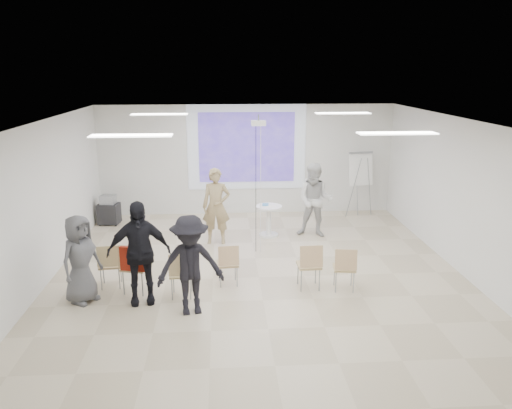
{
  "coord_description": "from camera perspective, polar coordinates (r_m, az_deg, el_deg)",
  "views": [
    {
      "loc": [
        -0.67,
        -8.95,
        3.93
      ],
      "look_at": [
        0.0,
        0.8,
        1.25
      ],
      "focal_mm": 35.0,
      "sensor_mm": 36.0,
      "label": 1
    }
  ],
  "objects": [
    {
      "name": "floor",
      "position": [
        9.82,
        0.32,
        -8.58
      ],
      "size": [
        8.0,
        9.0,
        0.1
      ],
      "primitive_type": "cube",
      "color": "beige",
      "rests_on": "ground"
    },
    {
      "name": "ceiling",
      "position": [
        9.02,
        0.35,
        9.73
      ],
      "size": [
        8.0,
        9.0,
        0.1
      ],
      "primitive_type": "cube",
      "color": "white",
      "rests_on": "wall_back"
    },
    {
      "name": "wall_back",
      "position": [
        13.73,
        -1.07,
        5.14
      ],
      "size": [
        8.0,
        0.1,
        3.0
      ],
      "primitive_type": "cube",
      "color": "silver",
      "rests_on": "floor"
    },
    {
      "name": "wall_left",
      "position": [
        9.87,
        -23.82,
        -0.25
      ],
      "size": [
        0.1,
        9.0,
        3.0
      ],
      "primitive_type": "cube",
      "color": "silver",
      "rests_on": "floor"
    },
    {
      "name": "wall_right",
      "position": [
        10.4,
        23.18,
        0.57
      ],
      "size": [
        0.1,
        9.0,
        3.0
      ],
      "primitive_type": "cube",
      "color": "silver",
      "rests_on": "floor"
    },
    {
      "name": "projection_halo",
      "position": [
        13.61,
        -1.07,
        6.54
      ],
      "size": [
        3.2,
        0.01,
        2.3
      ],
      "primitive_type": "cube",
      "color": "silver",
      "rests_on": "wall_back"
    },
    {
      "name": "projection_image",
      "position": [
        13.6,
        -1.06,
        6.53
      ],
      "size": [
        2.6,
        0.01,
        1.9
      ],
      "primitive_type": "cube",
      "color": "#4531A8",
      "rests_on": "wall_back"
    },
    {
      "name": "pedestal_table",
      "position": [
        11.99,
        1.46,
        -1.64
      ],
      "size": [
        0.7,
        0.7,
        0.78
      ],
      "rotation": [
        0.0,
        0.0,
        -0.12
      ],
      "color": "white",
      "rests_on": "floor"
    },
    {
      "name": "player_left",
      "position": [
        11.39,
        -4.58,
        0.36
      ],
      "size": [
        0.76,
        0.54,
        1.99
      ],
      "primitive_type": "imported",
      "rotation": [
        0.0,
        0.0,
        -0.06
      ],
      "color": "tan",
      "rests_on": "floor"
    },
    {
      "name": "player_right",
      "position": [
        11.92,
        6.8,
        0.93
      ],
      "size": [
        1.14,
        1.02,
        1.97
      ],
      "primitive_type": "imported",
      "rotation": [
        0.0,
        0.0,
        -0.32
      ],
      "color": "silver",
      "rests_on": "floor"
    },
    {
      "name": "controller_left",
      "position": [
        11.56,
        -3.71,
        2.22
      ],
      "size": [
        0.05,
        0.12,
        0.04
      ],
      "primitive_type": "cube",
      "rotation": [
        0.0,
        0.0,
        -0.06
      ],
      "color": "white",
      "rests_on": "player_left"
    },
    {
      "name": "controller_right",
      "position": [
        12.04,
        5.79,
        2.8
      ],
      "size": [
        0.08,
        0.13,
        0.04
      ],
      "primitive_type": "cube",
      "rotation": [
        0.0,
        0.0,
        -0.32
      ],
      "color": "white",
      "rests_on": "player_right"
    },
    {
      "name": "chair_far_left",
      "position": [
        9.55,
        -16.39,
        -6.36
      ],
      "size": [
        0.44,
        0.47,
        0.85
      ],
      "rotation": [
        0.0,
        0.0,
        0.1
      ],
      "color": "tan",
      "rests_on": "floor"
    },
    {
      "name": "chair_left_mid",
      "position": [
        9.19,
        -13.77,
        -6.66
      ],
      "size": [
        0.54,
        0.57,
        0.94
      ],
      "rotation": [
        0.0,
        0.0,
        -0.24
      ],
      "color": "tan",
      "rests_on": "floor"
    },
    {
      "name": "chair_left_inner",
      "position": [
        8.88,
        -8.57,
        -7.56
      ],
      "size": [
        0.4,
        0.43,
        0.85
      ],
      "rotation": [
        0.0,
        0.0,
        0.0
      ],
      "color": "tan",
      "rests_on": "floor"
    },
    {
      "name": "chair_center",
      "position": [
        9.29,
        -3.2,
        -6.5
      ],
      "size": [
        0.41,
        0.44,
        0.81
      ],
      "rotation": [
        0.0,
        0.0,
        0.08
      ],
      "color": "tan",
      "rests_on": "floor"
    },
    {
      "name": "chair_right_inner",
      "position": [
        9.15,
        6.17,
        -6.63
      ],
      "size": [
        0.43,
        0.46,
        0.89
      ],
      "rotation": [
        0.0,
        0.0,
        0.03
      ],
      "color": "tan",
      "rests_on": "floor"
    },
    {
      "name": "chair_right_far",
      "position": [
        9.19,
        10.13,
        -6.87
      ],
      "size": [
        0.44,
        0.47,
        0.84
      ],
      "rotation": [
        0.0,
        0.0,
        -0.13
      ],
      "color": "tan",
      "rests_on": "floor"
    },
    {
      "name": "red_jacket",
      "position": [
        9.0,
        -13.86,
        -6.03
      ],
      "size": [
        0.47,
        0.21,
        0.43
      ],
      "primitive_type": "cube",
      "rotation": [
        0.0,
        0.0,
        -0.24
      ],
      "color": "#B42816",
      "rests_on": "chair_left_mid"
    },
    {
      "name": "laptop",
      "position": [
        8.98,
        -8.52,
        -7.6
      ],
      "size": [
        0.31,
        0.23,
        0.02
      ],
      "primitive_type": "imported",
      "rotation": [
        0.0,
        0.0,
        3.15
      ],
      "color": "black",
      "rests_on": "chair_left_inner"
    },
    {
      "name": "audience_left",
      "position": [
        8.68,
        -13.3,
        -4.55
      ],
      "size": [
        1.3,
        0.89,
        2.08
      ],
      "primitive_type": "imported",
      "rotation": [
        0.0,
        0.0,
        0.15
      ],
      "color": "black",
      "rests_on": "floor"
    },
    {
      "name": "audience_mid",
      "position": [
        8.17,
        -7.55,
        -6.17
      ],
      "size": [
        1.33,
        0.87,
        1.91
      ],
      "primitive_type": "imported",
      "rotation": [
        0.0,
        0.0,
        0.17
      ],
      "color": "black",
      "rests_on": "floor"
    },
    {
      "name": "audience_outer",
      "position": [
        9.04,
        -19.49,
        -5.35
      ],
      "size": [
        0.95,
        1.02,
        1.74
      ],
      "primitive_type": "imported",
      "rotation": [
        0.0,
        0.0,
        0.97
      ],
      "color": "#5D5E63",
      "rests_on": "floor"
    },
    {
      "name": "flipchart_easel",
      "position": [
        13.68,
        11.87,
        3.98
      ],
      "size": [
        0.76,
        0.59,
        1.78
      ],
      "rotation": [
        0.0,
        0.0,
        0.16
      ],
      "color": "gray",
      "rests_on": "floor"
    },
    {
      "name": "av_cart",
      "position": [
        13.46,
        -16.46,
        -0.7
      ],
      "size": [
        0.57,
        0.48,
        0.78
      ],
      "rotation": [
        0.0,
        0.0,
        -0.14
      ],
      "color": "black",
      "rests_on": "floor"
    },
    {
      "name": "ceiling_projector",
      "position": [
        10.54,
        0.28,
        8.57
      ],
      "size": [
        0.3,
        0.25,
        3.0
      ],
      "color": "white",
      "rests_on": "ceiling"
    },
    {
      "name": "fluor_panel_nw",
      "position": [
        11.07,
        -10.99,
        10.09
      ],
      "size": [
        1.2,
        0.3,
        0.02
      ],
      "primitive_type": "cube",
      "color": "white",
      "rests_on": "ceiling"
    },
    {
      "name": "fluor_panel_ne",
      "position": [
        11.31,
        9.9,
        10.24
      ],
      "size": [
        1.2,
        0.3,
        0.02
      ],
      "primitive_type": "cube",
      "color": "white",
      "rests_on": "ceiling"
    },
    {
      "name": "fluor_panel_sw",
      "position": [
        7.63,
        -14.07,
        7.65
      ],
      "size": [
        1.2,
        0.3,
        0.02
      ],
      "primitive_type": "cube",
      "color": "white",
      "rests_on": "ceiling"
    },
    {
      "name": "fluor_panel_se",
      "position": [
        7.97,
        15.82,
        7.84
      ],
      "size": [
        1.2,
        0.3,
        0.02
      ],
      "primitive_type": "cube",
      "color": "white",
      "rests_on": "ceiling"
    }
  ]
}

